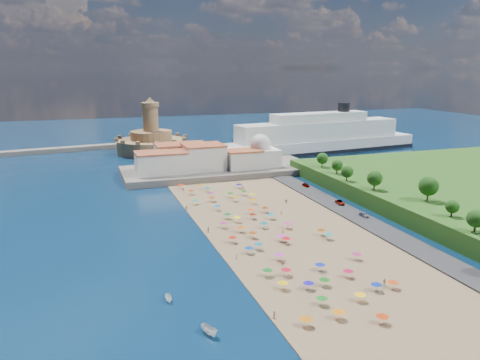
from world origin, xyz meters
name	(u,v)px	position (x,y,z in m)	size (l,w,h in m)	color
ground	(253,222)	(0.00, 0.00, 0.00)	(700.00, 700.00, 0.00)	#071938
terrace	(219,170)	(10.00, 73.00, 1.50)	(90.00, 36.00, 3.00)	#59544C
jetty	(161,160)	(-12.00, 108.00, 1.20)	(18.00, 70.00, 2.40)	#59544C
waterfront_buildings	(192,158)	(-3.05, 73.64, 7.88)	(57.00, 29.00, 11.00)	silver
domed_building	(260,153)	(30.00, 71.00, 8.97)	(16.00, 16.00, 15.00)	silver
fortress	(152,142)	(-12.00, 138.00, 6.68)	(40.00, 40.00, 32.40)	#A57D52
cruise_ship	(319,138)	(82.03, 109.23, 8.44)	(131.92, 34.29, 28.50)	black
beach_parasols	(262,227)	(-1.23, -10.97, 2.15)	(30.74, 118.13, 2.20)	gray
beachgoers	(251,222)	(-1.89, -3.06, 1.13)	(37.89, 103.28, 1.89)	tan
moored_boats	(195,319)	(-32.42, -54.31, 0.80)	(7.12, 19.33, 1.72)	white
parked_cars	(336,200)	(36.00, 9.95, 1.37)	(3.07, 46.80, 1.38)	gray
hillside_trees	(399,185)	(49.10, -8.08, 10.12)	(17.70, 109.62, 8.22)	#382314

